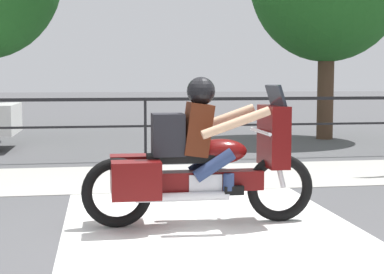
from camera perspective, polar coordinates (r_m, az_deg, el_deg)
ground_plane at (r=5.71m, az=-0.24°, el=-9.58°), size 120.00×120.00×0.00m
sidewalk_band at (r=9.01m, az=-3.57°, el=-3.89°), size 44.00×2.40×0.01m
crosswalk_band at (r=5.57m, az=2.74°, el=-9.95°), size 2.95×6.00×0.01m
fence_railing at (r=10.76m, az=-4.55°, el=2.52°), size 36.00×0.05×1.16m
motorcycle at (r=6.03m, az=0.69°, el=-2.15°), size 2.42×0.76×1.52m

